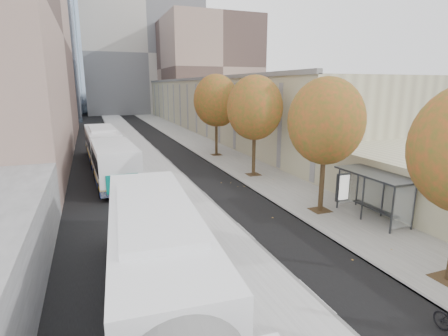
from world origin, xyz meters
name	(u,v)px	position (x,y,z in m)	size (l,w,h in m)	color
bus_platform	(139,153)	(-3.88, 35.00, 0.07)	(4.25, 150.00, 0.15)	#A3A3A3
sidewalk	(209,149)	(4.12, 35.00, 0.04)	(4.75, 150.00, 0.08)	gray
building_tan	(217,102)	(15.50, 64.00, 4.00)	(18.00, 92.00, 8.00)	tan
building_far_block	(143,56)	(6.00, 96.00, 15.00)	(30.00, 18.00, 30.00)	#A6A097
bus_shelter	(378,181)	(5.69, 10.96, 2.19)	(1.90, 4.40, 2.53)	#383A3F
tree_c	(326,121)	(3.60, 13.00, 5.25)	(4.20, 4.20, 7.28)	black
tree_d	(255,108)	(3.60, 22.00, 5.47)	(4.40, 4.40, 7.60)	black
tree_e	(216,101)	(3.60, 31.00, 5.69)	(4.60, 4.60, 7.92)	black
bus_far	(107,151)	(-7.40, 28.26, 1.70)	(3.59, 18.76, 3.11)	white
distant_car	(97,133)	(-7.75, 49.18, 0.60)	(1.42, 3.52, 1.20)	white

